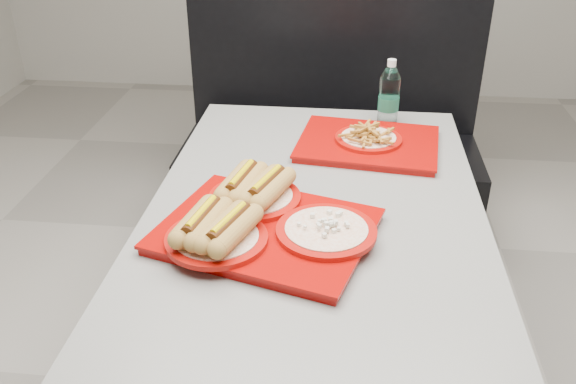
# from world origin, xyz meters

# --- Properties ---
(diner_table) EXTENTS (0.92, 1.42, 0.75)m
(diner_table) POSITION_xyz_m (0.00, 0.00, 0.58)
(diner_table) COLOR black
(diner_table) RESTS_ON ground
(booth_bench) EXTENTS (1.30, 0.57, 1.35)m
(booth_bench) POSITION_xyz_m (0.00, 1.09, 0.40)
(booth_bench) COLOR black
(booth_bench) RESTS_ON ground
(tray_near) EXTENTS (0.59, 0.52, 0.11)m
(tray_near) POSITION_xyz_m (-0.13, -0.17, 0.79)
(tray_near) COLOR #940704
(tray_near) RESTS_ON diner_table
(tray_far) EXTENTS (0.48, 0.39, 0.09)m
(tray_far) POSITION_xyz_m (0.14, 0.37, 0.78)
(tray_far) COLOR #940704
(tray_far) RESTS_ON diner_table
(water_bottle) EXTENTS (0.07, 0.07, 0.23)m
(water_bottle) POSITION_xyz_m (0.21, 0.58, 0.85)
(water_bottle) COLOR silver
(water_bottle) RESTS_ON diner_table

